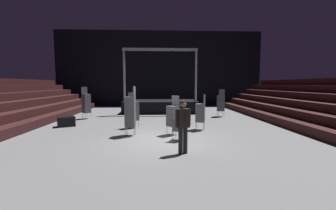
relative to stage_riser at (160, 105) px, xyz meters
The scene contains 12 objects.
ground_plane 9.37m from the stage_riser, 90.00° to the right, with size 22.00×30.00×0.10m, color slate.
arena_end_wall 6.62m from the stage_riser, 90.00° to the left, with size 22.00×0.30×8.00m, color black.
stage_riser is the anchor object (origin of this frame).
man_with_tie 11.18m from the stage_riser, 86.70° to the right, with size 0.56×0.36×1.79m.
chair_stack_front_left 8.40m from the stage_riser, 86.63° to the right, with size 0.62×0.62×1.79m.
chair_stack_front_right 6.87m from the stage_riser, 102.52° to the right, with size 0.62×0.62×1.88m.
chair_stack_mid_left 6.10m from the stage_riser, 145.13° to the right, with size 0.62×0.62×2.14m.
chair_stack_mid_right 8.59m from the stage_riser, 99.58° to the right, with size 0.47×0.47×2.22m.
chair_stack_mid_centre 7.63m from the stage_riser, 75.05° to the right, with size 0.56×0.56×1.79m.
chair_stack_rear_left 5.19m from the stage_riser, 33.74° to the right, with size 0.46×0.46×1.96m.
equipment_road_case 8.06m from the stage_riser, 130.60° to the right, with size 0.90×0.60×0.53m, color black.
loose_chair_near_man 9.48m from the stage_riser, 86.14° to the right, with size 0.58×0.58×0.95m.
Camera 1 is at (-0.18, -8.90, 2.31)m, focal length 23.37 mm.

